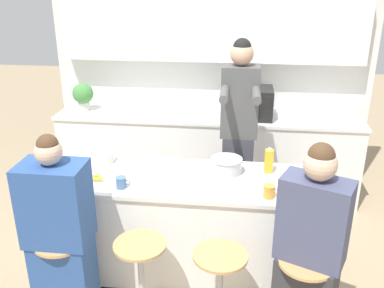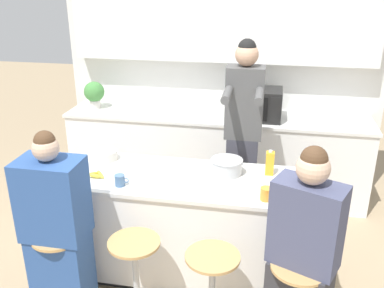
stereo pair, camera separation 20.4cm
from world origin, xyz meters
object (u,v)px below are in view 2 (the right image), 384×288
Objects in this scene: fruit_bowl at (106,155)px; person_wrapped_blanket at (57,234)px; person_cooking at (243,142)px; coffee_cup_far at (120,180)px; potted_plant at (94,93)px; juice_carton at (270,163)px; cooking_pot at (227,166)px; banana_bunch at (96,175)px; microwave at (257,104)px; coffee_cup_near at (266,194)px; bar_stool_center_left at (136,280)px; bar_stool_leftmost at (63,272)px; kitchen_island at (190,226)px; person_seated_near at (302,264)px.

person_wrapped_blanket is at bearing -93.29° from fruit_bowl.
coffee_cup_far is (-0.83, -0.90, -0.01)m from person_cooking.
person_wrapped_blanket reaches higher than potted_plant.
person_wrapped_blanket is 7.22× the size of fruit_bowl.
fruit_bowl is at bearing 178.83° from juice_carton.
cooking_pot is 1.00m from banana_bunch.
microwave is at bearing 97.37° from juice_carton.
potted_plant is (-1.80, 0.04, 0.01)m from microwave.
person_cooking is at bearing 47.62° from coffee_cup_far.
person_cooking is at bearing 48.50° from person_wrapped_blanket.
person_wrapped_blanket is at bearing -121.36° from microwave.
cooking_pot is 0.48m from coffee_cup_near.
person_cooking is 0.56m from juice_carton.
bar_stool_center_left is at bearing -59.85° from coffee_cup_far.
bar_stool_leftmost is at bearing -132.37° from person_cooking.
fruit_bowl is (-1.11, -0.47, -0.02)m from person_cooking.
bar_stool_leftmost is at bearing -164.79° from coffee_cup_near.
juice_carton is 0.41× the size of microwave.
coffee_cup_near is at bearing -84.90° from microwave.
fruit_bowl is at bearing -63.96° from potted_plant.
potted_plant is at bearing 140.88° from cooking_pot.
person_cooking is at bearing 48.32° from bar_stool_leftmost.
bar_stool_center_left is at bearing -126.72° from cooking_pot.
cooking_pot reaches higher than kitchen_island.
coffee_cup_near is 2.59m from potted_plant.
bar_stool_center_left is 4.44× the size of banana_bunch.
bar_stool_center_left is (0.54, 0.03, 0.00)m from bar_stool_leftmost.
person_cooking is 9.30× the size of fruit_bowl.
kitchen_island is at bearing -46.70° from potted_plant.
banana_bunch is (-0.44, 0.46, 0.55)m from bar_stool_center_left.
coffee_cup_near reaches higher than fruit_bowl.
kitchen_island is at bearing -15.16° from fruit_bowl.
kitchen_island is 1.10× the size of person_cooking.
coffee_cup_far is at bearing 179.28° from coffee_cup_near.
juice_carton reaches higher than kitchen_island.
coffee_cup_far is at bearing 120.15° from bar_stool_center_left.
cooking_pot is at bearing 14.63° from banana_bunch.
potted_plant is at bearing 154.95° from person_cooking.
banana_bunch is 1.73m from potted_plant.
person_cooking is (1.15, 1.29, 0.59)m from bar_stool_leftmost.
bar_stool_center_left is 0.71m from coffee_cup_far.
banana_bunch reaches higher than bar_stool_leftmost.
fruit_bowl is at bearing -134.46° from microwave.
person_wrapped_blanket reaches higher than bar_stool_center_left.
potted_plant is at bearing 178.83° from microwave.
potted_plant reaches higher than coffee_cup_far.
juice_carton is (-0.23, 0.79, 0.31)m from person_seated_near.
person_seated_near is 0.52m from coffee_cup_near.
potted_plant is at bearing 146.93° from juice_carton.
coffee_cup_near is (0.58, -0.24, 0.48)m from kitchen_island.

